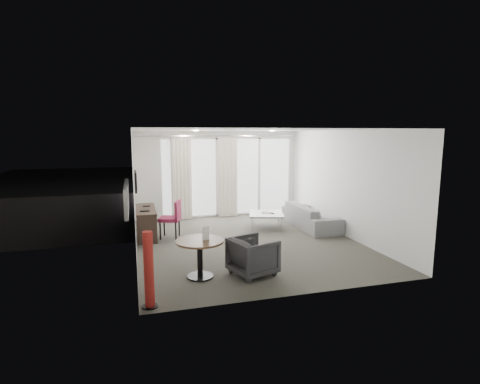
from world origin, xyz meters
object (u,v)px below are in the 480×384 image
object	(u,v)px
desk_chair	(170,219)
tub_armchair	(253,256)
coffee_table	(266,221)
rattan_chair_a	(229,193)
desk	(146,223)
red_lamp	(149,270)
round_table	(200,259)
sofa	(311,216)
rattan_chair_b	(258,195)

from	to	relation	value
desk_chair	tub_armchair	world-z (taller)	desk_chair
coffee_table	desk_chair	bearing A→B (deg)	-174.25
desk_chair	coffee_table	distance (m)	2.61
desk_chair	rattan_chair_a	size ratio (longest dim) A/B	1.01
desk	red_lamp	distance (m)	3.95
round_table	red_lamp	size ratio (longest dim) A/B	0.74
red_lamp	tub_armchair	size ratio (longest dim) A/B	1.53
round_table	rattan_chair_a	bearing A→B (deg)	71.40
red_lamp	coffee_table	size ratio (longest dim) A/B	1.28
sofa	desk	bearing A→B (deg)	86.14
tub_armchair	coffee_table	size ratio (longest dim) A/B	0.84
red_lamp	sofa	xyz separation A→B (m)	(4.40, 3.65, -0.26)
tub_armchair	rattan_chair_b	distance (m)	6.38
tub_armchair	coffee_table	bearing A→B (deg)	-41.50
red_lamp	tub_armchair	xyz separation A→B (m)	(1.85, 0.81, -0.23)
red_lamp	tub_armchair	bearing A→B (deg)	23.75
round_table	rattan_chair_a	xyz separation A→B (m)	(2.11, 6.26, 0.12)
desk_chair	red_lamp	bearing A→B (deg)	-81.04
coffee_table	rattan_chair_a	world-z (taller)	rattan_chair_a
tub_armchair	rattan_chair_b	size ratio (longest dim) A/B	0.92
tub_armchair	round_table	bearing A→B (deg)	64.43
round_table	rattan_chair_b	bearing A→B (deg)	62.49
desk	sofa	bearing A→B (deg)	-3.86
round_table	red_lamp	distance (m)	1.33
round_table	rattan_chair_b	xyz separation A→B (m)	(3.07, 5.88, 0.07)
desk	tub_armchair	world-z (taller)	desk
desk	desk_chair	world-z (taller)	desk_chair
red_lamp	rattan_chair_a	world-z (taller)	red_lamp
rattan_chair_b	round_table	bearing A→B (deg)	-136.99
tub_armchair	red_lamp	bearing A→B (deg)	96.14
coffee_table	sofa	distance (m)	1.21
red_lamp	coffee_table	world-z (taller)	red_lamp
desk	round_table	world-z (taller)	desk
desk_chair	sofa	world-z (taller)	desk_chair
desk_chair	sofa	distance (m)	3.77
coffee_table	tub_armchair	bearing A→B (deg)	-113.90
round_table	desk_chair	bearing A→B (deg)	95.66
desk_chair	red_lamp	world-z (taller)	red_lamp
tub_armchair	sofa	world-z (taller)	tub_armchair
red_lamp	rattan_chair_b	size ratio (longest dim) A/B	1.41
desk	coffee_table	size ratio (longest dim) A/B	1.67
tub_armchair	rattan_chair_a	distance (m)	6.49
round_table	desk	bearing A→B (deg)	105.25
tub_armchair	desk_chair	bearing A→B (deg)	5.46
tub_armchair	rattan_chair_a	size ratio (longest dim) A/B	0.82
sofa	rattan_chair_b	size ratio (longest dim) A/B	2.61
coffee_table	rattan_chair_b	distance (m)	3.01
desk	rattan_chair_b	world-z (taller)	rattan_chair_b
coffee_table	rattan_chair_a	xyz separation A→B (m)	(-0.21, 3.28, 0.26)
red_lamp	rattan_chair_a	size ratio (longest dim) A/B	1.25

